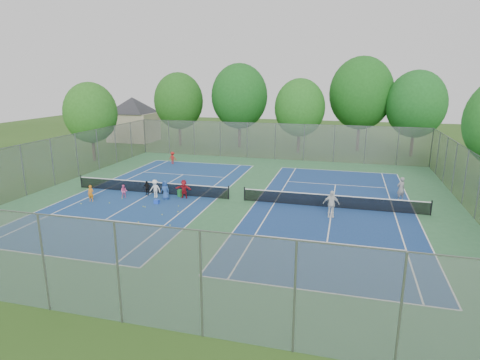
% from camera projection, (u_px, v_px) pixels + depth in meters
% --- Properties ---
extents(ground, '(120.00, 120.00, 0.00)m').
position_uv_depth(ground, '(237.00, 200.00, 29.98)').
color(ground, '#2C5019').
rests_on(ground, ground).
extents(court_pad, '(32.00, 32.00, 0.01)m').
position_uv_depth(court_pad, '(237.00, 200.00, 29.98)').
color(court_pad, '#326A3F').
rests_on(court_pad, ground).
extents(court_left, '(10.97, 23.77, 0.01)m').
position_uv_depth(court_left, '(152.00, 193.00, 31.74)').
color(court_left, navy).
rests_on(court_left, court_pad).
extents(court_right, '(10.97, 23.77, 0.01)m').
position_uv_depth(court_right, '(332.00, 207.00, 28.21)').
color(court_right, navy).
rests_on(court_right, court_pad).
extents(net_left, '(12.87, 0.10, 0.91)m').
position_uv_depth(net_left, '(151.00, 188.00, 31.63)').
color(net_left, black).
rests_on(net_left, ground).
extents(net_right, '(12.87, 0.10, 0.91)m').
position_uv_depth(net_right, '(333.00, 201.00, 28.10)').
color(net_right, black).
rests_on(net_right, ground).
extents(fence_north, '(32.00, 0.10, 4.00)m').
position_uv_depth(fence_north, '(275.00, 142.00, 44.45)').
color(fence_north, gray).
rests_on(fence_north, ground).
extents(fence_south, '(32.00, 0.10, 4.00)m').
position_uv_depth(fence_south, '(118.00, 274.00, 14.52)').
color(fence_south, gray).
rests_on(fence_south, ground).
extents(fence_west, '(0.10, 32.00, 4.00)m').
position_uv_depth(fence_west, '(52.00, 162.00, 33.51)').
color(fence_west, gray).
rests_on(fence_west, ground).
extents(fence_east, '(0.10, 32.00, 4.00)m').
position_uv_depth(fence_east, '(479.00, 189.00, 25.45)').
color(fence_east, gray).
rests_on(fence_east, ground).
extents(house, '(11.03, 11.03, 7.30)m').
position_uv_depth(house, '(133.00, 111.00, 56.92)').
color(house, '#B7A88C').
rests_on(house, ground).
extents(tree_nw, '(6.40, 6.40, 9.58)m').
position_uv_depth(tree_nw, '(179.00, 101.00, 52.62)').
color(tree_nw, '#443326').
rests_on(tree_nw, ground).
extents(tree_nl, '(7.20, 7.20, 10.69)m').
position_uv_depth(tree_nl, '(239.00, 96.00, 51.38)').
color(tree_nl, '#443326').
rests_on(tree_nl, ground).
extents(tree_nc, '(6.00, 6.00, 8.85)m').
position_uv_depth(tree_nc, '(300.00, 108.00, 47.78)').
color(tree_nc, '#443326').
rests_on(tree_nc, ground).
extents(tree_nr, '(7.60, 7.60, 11.42)m').
position_uv_depth(tree_nr, '(361.00, 93.00, 48.41)').
color(tree_nr, '#443326').
rests_on(tree_nr, ground).
extents(tree_ne, '(6.60, 6.60, 9.77)m').
position_uv_depth(tree_ne, '(416.00, 104.00, 45.30)').
color(tree_ne, '#443326').
rests_on(tree_ne, ground).
extents(tree_side_w, '(5.60, 5.60, 8.47)m').
position_uv_depth(tree_side_w, '(90.00, 113.00, 42.82)').
color(tree_side_w, '#443326').
rests_on(tree_side_w, ground).
extents(ball_crate, '(0.36, 0.36, 0.29)m').
position_uv_depth(ball_crate, '(157.00, 202.00, 29.09)').
color(ball_crate, blue).
rests_on(ball_crate, ground).
extents(ball_hopper, '(0.37, 0.37, 0.57)m').
position_uv_depth(ball_hopper, '(180.00, 193.00, 30.70)').
color(ball_hopper, '#278F38').
rests_on(ball_hopper, ground).
extents(student_a, '(0.48, 0.35, 1.23)m').
position_uv_depth(student_a, '(91.00, 193.00, 29.49)').
color(student_a, orange).
rests_on(student_a, ground).
extents(student_b, '(0.59, 0.52, 1.03)m').
position_uv_depth(student_b, '(124.00, 191.00, 30.39)').
color(student_b, pink).
rests_on(student_b, ground).
extents(student_c, '(0.94, 0.59, 1.40)m').
position_uv_depth(student_c, '(155.00, 189.00, 30.42)').
color(student_c, white).
rests_on(student_c, ground).
extents(student_d, '(0.68, 0.31, 1.15)m').
position_uv_depth(student_d, '(147.00, 188.00, 31.05)').
color(student_d, black).
rests_on(student_d, ground).
extents(student_e, '(0.80, 0.61, 1.46)m').
position_uv_depth(student_e, '(165.00, 190.00, 29.97)').
color(student_e, '#295099').
rests_on(student_e, ground).
extents(student_f, '(1.36, 0.50, 1.45)m').
position_uv_depth(student_f, '(184.00, 189.00, 30.24)').
color(student_f, '#A31720').
rests_on(student_f, ground).
extents(child_far_baseline, '(0.91, 0.63, 1.29)m').
position_uv_depth(child_far_baseline, '(173.00, 158.00, 42.42)').
color(child_far_baseline, red).
rests_on(child_far_baseline, ground).
extents(instructor, '(0.79, 0.71, 1.80)m').
position_uv_depth(instructor, '(401.00, 189.00, 29.62)').
color(instructor, gray).
rests_on(instructor, ground).
extents(teen_court_b, '(1.09, 0.53, 1.79)m').
position_uv_depth(teen_court_b, '(331.00, 204.00, 26.12)').
color(teen_court_b, white).
rests_on(teen_court_b, ground).
extents(tennis_ball_0, '(0.07, 0.07, 0.07)m').
position_uv_depth(tennis_ball_0, '(143.00, 207.00, 28.32)').
color(tennis_ball_0, '#CADA32').
rests_on(tennis_ball_0, ground).
extents(tennis_ball_1, '(0.07, 0.07, 0.07)m').
position_uv_depth(tennis_ball_1, '(170.00, 226.00, 24.72)').
color(tennis_ball_1, yellow).
rests_on(tennis_ball_1, ground).
extents(tennis_ball_2, '(0.07, 0.07, 0.07)m').
position_uv_depth(tennis_ball_2, '(145.00, 207.00, 28.21)').
color(tennis_ball_2, '#C1DF33').
rests_on(tennis_ball_2, ground).
extents(tennis_ball_3, '(0.07, 0.07, 0.07)m').
position_uv_depth(tennis_ball_3, '(162.00, 226.00, 24.65)').
color(tennis_ball_3, '#B1C32D').
rests_on(tennis_ball_3, ground).
extents(tennis_ball_4, '(0.07, 0.07, 0.07)m').
position_uv_depth(tennis_ball_4, '(178.00, 212.00, 27.22)').
color(tennis_ball_4, '#CFD732').
rests_on(tennis_ball_4, ground).
extents(tennis_ball_5, '(0.07, 0.07, 0.07)m').
position_uv_depth(tennis_ball_5, '(138.00, 222.00, 25.26)').
color(tennis_ball_5, '#CAD230').
rests_on(tennis_ball_5, ground).
extents(tennis_ball_6, '(0.07, 0.07, 0.07)m').
position_uv_depth(tennis_ball_6, '(110.00, 203.00, 29.12)').
color(tennis_ball_6, '#D4EA36').
rests_on(tennis_ball_6, ground).
extents(tennis_ball_7, '(0.07, 0.07, 0.07)m').
position_uv_depth(tennis_ball_7, '(122.00, 198.00, 30.24)').
color(tennis_ball_7, yellow).
rests_on(tennis_ball_7, ground).
extents(tennis_ball_8, '(0.07, 0.07, 0.07)m').
position_uv_depth(tennis_ball_8, '(122.00, 196.00, 30.88)').
color(tennis_ball_8, '#B9D431').
rests_on(tennis_ball_8, ground).
extents(tennis_ball_9, '(0.07, 0.07, 0.07)m').
position_uv_depth(tennis_ball_9, '(81.00, 204.00, 28.95)').
color(tennis_ball_9, '#E9F138').
rests_on(tennis_ball_9, ground).
extents(tennis_ball_10, '(0.07, 0.07, 0.07)m').
position_uv_depth(tennis_ball_10, '(179.00, 206.00, 28.43)').
color(tennis_ball_10, '#ABCB2F').
rests_on(tennis_ball_10, ground).
extents(tennis_ball_11, '(0.07, 0.07, 0.07)m').
position_uv_depth(tennis_ball_11, '(162.00, 215.00, 26.66)').
color(tennis_ball_11, yellow).
rests_on(tennis_ball_11, ground).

